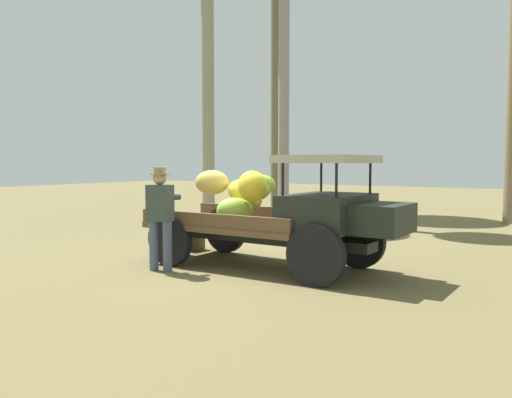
# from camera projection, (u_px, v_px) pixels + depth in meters

# --- Properties ---
(ground_plane) EXTENTS (60.00, 60.00, 0.00)m
(ground_plane) POSITION_uv_depth(u_px,v_px,m) (244.00, 262.00, 9.41)
(ground_plane) COLOR brown
(truck) EXTENTS (4.51, 1.79, 1.89)m
(truck) POSITION_uv_depth(u_px,v_px,m) (282.00, 212.00, 8.76)
(truck) COLOR black
(truck) RESTS_ON ground
(farmer) EXTENTS (0.52, 0.49, 1.70)m
(farmer) POSITION_uv_depth(u_px,v_px,m) (160.00, 212.00, 8.59)
(farmer) COLOR #4A5472
(farmer) RESTS_ON ground
(wooden_crate) EXTENTS (0.41, 0.51, 0.38)m
(wooden_crate) POSITION_uv_depth(u_px,v_px,m) (191.00, 240.00, 10.72)
(wooden_crate) COLOR olive
(wooden_crate) RESTS_ON ground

